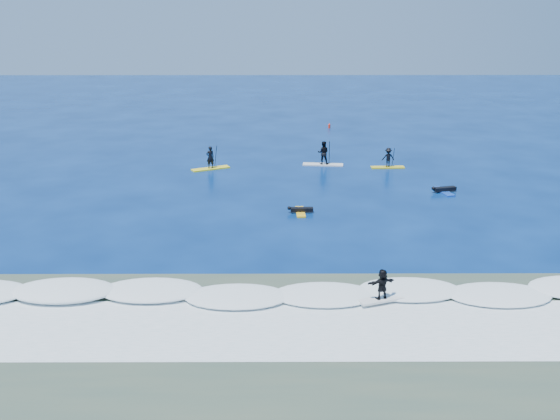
{
  "coord_description": "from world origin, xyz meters",
  "views": [
    {
      "loc": [
        -1.13,
        -35.87,
        12.9
      ],
      "look_at": [
        -0.99,
        0.7,
        0.6
      ],
      "focal_mm": 40.0,
      "sensor_mm": 36.0,
      "label": 1
    }
  ],
  "objects_px": {
    "prone_paddler_far": "(444,190)",
    "sup_paddler_center": "(323,155)",
    "sup_paddler_left": "(210,161)",
    "marker_buoy": "(329,126)",
    "sup_paddler_right": "(388,159)",
    "prone_paddler_near": "(300,210)",
    "wave_surfer": "(382,286)"
  },
  "relations": [
    {
      "from": "prone_paddler_far",
      "to": "sup_paddler_center",
      "type": "bearing_deg",
      "value": 32.01
    },
    {
      "from": "sup_paddler_left",
      "to": "marker_buoy",
      "type": "relative_size",
      "value": 5.17
    },
    {
      "from": "sup_paddler_right",
      "to": "prone_paddler_near",
      "type": "distance_m",
      "value": 13.55
    },
    {
      "from": "sup_paddler_left",
      "to": "sup_paddler_center",
      "type": "height_order",
      "value": "sup_paddler_center"
    },
    {
      "from": "sup_paddler_right",
      "to": "wave_surfer",
      "type": "height_order",
      "value": "sup_paddler_right"
    },
    {
      "from": "prone_paddler_near",
      "to": "marker_buoy",
      "type": "distance_m",
      "value": 28.19
    },
    {
      "from": "prone_paddler_near",
      "to": "prone_paddler_far",
      "type": "relative_size",
      "value": 0.87
    },
    {
      "from": "sup_paddler_right",
      "to": "prone_paddler_near",
      "type": "xyz_separation_m",
      "value": [
        -7.49,
        -11.28,
        -0.59
      ]
    },
    {
      "from": "sup_paddler_left",
      "to": "prone_paddler_far",
      "type": "xyz_separation_m",
      "value": [
        17.19,
        -6.43,
        -0.51
      ]
    },
    {
      "from": "sup_paddler_left",
      "to": "marker_buoy",
      "type": "height_order",
      "value": "sup_paddler_left"
    },
    {
      "from": "prone_paddler_far",
      "to": "sup_paddler_left",
      "type": "bearing_deg",
      "value": 55.28
    },
    {
      "from": "prone_paddler_near",
      "to": "marker_buoy",
      "type": "relative_size",
      "value": 3.49
    },
    {
      "from": "prone_paddler_near",
      "to": "wave_surfer",
      "type": "bearing_deg",
      "value": -167.96
    },
    {
      "from": "sup_paddler_left",
      "to": "marker_buoy",
      "type": "distance_m",
      "value": 20.19
    },
    {
      "from": "prone_paddler_far",
      "to": "prone_paddler_near",
      "type": "bearing_deg",
      "value": 99.27
    },
    {
      "from": "sup_paddler_right",
      "to": "marker_buoy",
      "type": "height_order",
      "value": "sup_paddler_right"
    },
    {
      "from": "sup_paddler_left",
      "to": "wave_surfer",
      "type": "distance_m",
      "value": 25.62
    },
    {
      "from": "sup_paddler_center",
      "to": "prone_paddler_far",
      "type": "relative_size",
      "value": 1.41
    },
    {
      "from": "sup_paddler_center",
      "to": "sup_paddler_right",
      "type": "distance_m",
      "value": 5.28
    },
    {
      "from": "marker_buoy",
      "to": "sup_paddler_right",
      "type": "bearing_deg",
      "value": -78.27
    },
    {
      "from": "sup_paddler_right",
      "to": "wave_surfer",
      "type": "relative_size",
      "value": 1.26
    },
    {
      "from": "prone_paddler_far",
      "to": "wave_surfer",
      "type": "distance_m",
      "value": 18.58
    },
    {
      "from": "wave_surfer",
      "to": "marker_buoy",
      "type": "relative_size",
      "value": 3.61
    },
    {
      "from": "sup_paddler_center",
      "to": "prone_paddler_far",
      "type": "xyz_separation_m",
      "value": [
        8.03,
        -7.69,
        -0.71
      ]
    },
    {
      "from": "sup_paddler_center",
      "to": "prone_paddler_far",
      "type": "bearing_deg",
      "value": -37.83
    },
    {
      "from": "sup_paddler_left",
      "to": "prone_paddler_near",
      "type": "bearing_deg",
      "value": -84.39
    },
    {
      "from": "prone_paddler_near",
      "to": "marker_buoy",
      "type": "height_order",
      "value": "marker_buoy"
    },
    {
      "from": "sup_paddler_left",
      "to": "wave_surfer",
      "type": "height_order",
      "value": "sup_paddler_left"
    },
    {
      "from": "sup_paddler_center",
      "to": "marker_buoy",
      "type": "height_order",
      "value": "sup_paddler_center"
    },
    {
      "from": "sup_paddler_left",
      "to": "wave_surfer",
      "type": "xyz_separation_m",
      "value": [
        10.06,
        -23.57,
        0.17
      ]
    },
    {
      "from": "prone_paddler_near",
      "to": "sup_paddler_center",
      "type": "bearing_deg",
      "value": -12.73
    },
    {
      "from": "prone_paddler_near",
      "to": "marker_buoy",
      "type": "bearing_deg",
      "value": -10.33
    }
  ]
}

